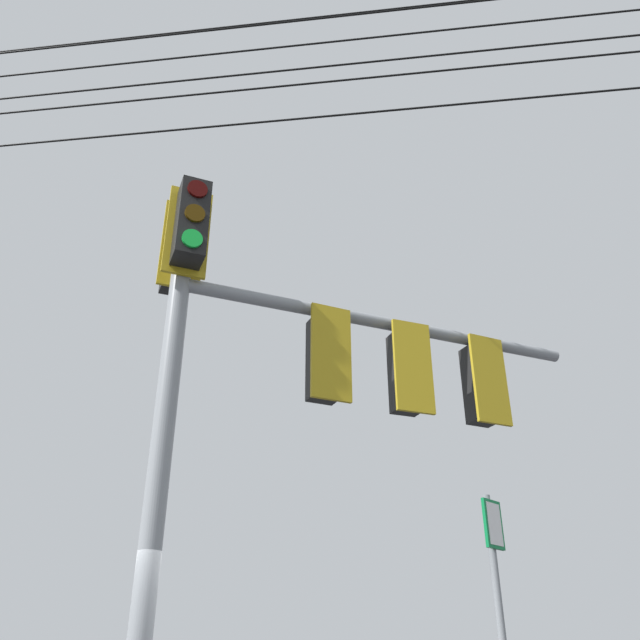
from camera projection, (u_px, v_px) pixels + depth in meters
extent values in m
cylinder|color=gray|center=(156.00, 494.00, 5.70)|extent=(0.20, 0.20, 5.93)
cylinder|color=gray|center=(387.00, 324.00, 7.44)|extent=(0.91, 4.60, 0.14)
cube|color=black|center=(179.00, 253.00, 7.17)|extent=(0.35, 0.35, 0.90)
cube|color=#B29319|center=(183.00, 245.00, 7.03)|extent=(0.11, 0.44, 1.04)
cylinder|color=#360503|center=(179.00, 238.00, 7.45)|extent=(0.06, 0.20, 0.20)
cylinder|color=#3C2703|center=(176.00, 261.00, 7.31)|extent=(0.06, 0.20, 0.20)
cylinder|color=green|center=(173.00, 285.00, 7.17)|extent=(0.06, 0.20, 0.20)
cube|color=black|center=(191.00, 223.00, 6.68)|extent=(0.35, 0.35, 0.90)
cube|color=#B29319|center=(188.00, 232.00, 6.82)|extent=(0.11, 0.44, 1.04)
cylinder|color=#360503|center=(198.00, 189.00, 6.69)|extent=(0.06, 0.20, 0.20)
cylinder|color=#3C2703|center=(195.00, 213.00, 6.55)|extent=(0.06, 0.20, 0.20)
cylinder|color=green|center=(192.00, 239.00, 6.41)|extent=(0.06, 0.20, 0.20)
cube|color=black|center=(324.00, 358.00, 6.93)|extent=(0.34, 0.34, 0.90)
cube|color=#B29319|center=(331.00, 352.00, 6.80)|extent=(0.10, 0.44, 1.04)
cylinder|color=#360503|center=(318.00, 339.00, 7.21)|extent=(0.06, 0.20, 0.20)
cylinder|color=#3C2703|center=(318.00, 364.00, 7.07)|extent=(0.06, 0.20, 0.20)
cylinder|color=green|center=(318.00, 391.00, 6.93)|extent=(0.06, 0.20, 0.20)
cube|color=black|center=(406.00, 372.00, 7.25)|extent=(0.35, 0.35, 0.90)
cube|color=#B29319|center=(413.00, 366.00, 7.11)|extent=(0.13, 0.44, 1.04)
cylinder|color=#360503|center=(398.00, 353.00, 7.53)|extent=(0.07, 0.20, 0.20)
cylinder|color=#3C2703|center=(399.00, 377.00, 7.39)|extent=(0.07, 0.20, 0.20)
cylinder|color=green|center=(401.00, 403.00, 7.25)|extent=(0.07, 0.20, 0.20)
cube|color=black|center=(481.00, 384.00, 7.57)|extent=(0.34, 0.34, 0.90)
cube|color=#B29319|center=(490.00, 379.00, 7.43)|extent=(0.10, 0.44, 1.04)
cylinder|color=#360503|center=(469.00, 366.00, 7.84)|extent=(0.06, 0.20, 0.20)
cylinder|color=#3C2703|center=(472.00, 389.00, 7.70)|extent=(0.06, 0.20, 0.20)
cylinder|color=green|center=(475.00, 414.00, 7.56)|extent=(0.06, 0.20, 0.20)
cube|color=#0C7238|center=(493.00, 524.00, 6.11)|extent=(0.10, 0.28, 0.44)
cube|color=white|center=(495.00, 524.00, 6.10)|extent=(0.06, 0.21, 0.38)
cylinder|color=black|center=(86.00, 138.00, 7.80)|extent=(18.79, 23.11, 0.30)
cylinder|color=black|center=(93.00, 105.00, 8.05)|extent=(18.79, 23.11, 0.30)
cylinder|color=black|center=(96.00, 89.00, 8.17)|extent=(18.79, 23.11, 0.30)
cylinder|color=black|center=(101.00, 66.00, 8.36)|extent=(18.79, 23.11, 0.30)
cylinder|color=black|center=(106.00, 42.00, 8.56)|extent=(18.79, 23.11, 0.30)
cylinder|color=black|center=(107.00, 40.00, 8.57)|extent=(18.79, 23.11, 0.30)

